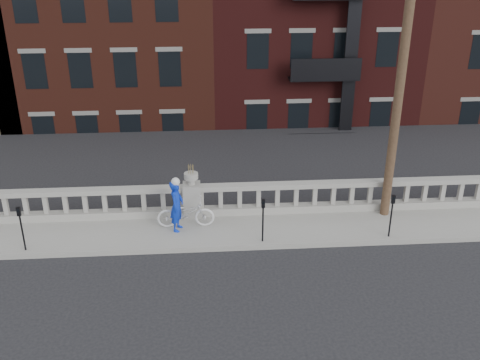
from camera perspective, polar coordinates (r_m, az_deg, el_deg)
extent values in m
plane|color=black|center=(14.03, -5.19, -11.76)|extent=(120.00, 120.00, 0.00)
cube|color=gray|center=(16.53, -5.09, -5.49)|extent=(32.00, 2.20, 0.15)
cube|color=gray|center=(17.27, -5.09, -3.37)|extent=(28.00, 0.34, 0.25)
cube|color=gray|center=(16.91, -5.19, -0.88)|extent=(28.00, 0.34, 0.16)
cube|color=gray|center=(17.08, -5.14, -2.10)|extent=(0.55, 0.55, 1.10)
cylinder|color=gray|center=(16.81, -5.22, -0.11)|extent=(0.24, 0.24, 0.20)
cylinder|color=gray|center=(16.74, -5.24, 0.45)|extent=(0.44, 0.44, 0.18)
cube|color=#605E59|center=(18.95, -4.78, -10.16)|extent=(36.00, 0.50, 5.15)
cube|color=black|center=(39.70, -4.54, 4.06)|extent=(80.00, 44.00, 0.50)
cube|color=#595651|center=(22.91, -9.73, -5.65)|extent=(16.00, 7.00, 4.00)
cube|color=#595651|center=(49.51, 22.77, 17.32)|extent=(14.00, 14.00, 18.00)
cube|color=#491E15|center=(32.27, -12.25, 12.35)|extent=(10.00, 14.00, 14.00)
cube|color=#3B1010|center=(32.31, 6.02, 14.12)|extent=(10.00, 14.00, 15.50)
cube|color=#4E1F17|center=(35.75, 22.17, 10.60)|extent=(10.00, 14.00, 12.00)
cylinder|color=#422D1E|center=(16.37, 17.01, 12.29)|extent=(0.28, 0.28, 10.00)
cylinder|color=black|center=(16.31, -22.17, -5.25)|extent=(0.05, 0.05, 1.10)
cube|color=black|center=(16.01, -22.54, -3.12)|extent=(0.10, 0.08, 0.26)
cube|color=black|center=(15.96, -22.61, -3.06)|extent=(0.06, 0.01, 0.08)
cylinder|color=black|center=(15.57, 2.45, -4.76)|extent=(0.05, 0.05, 1.10)
cube|color=black|center=(15.25, 2.49, -2.52)|extent=(0.10, 0.08, 0.26)
cube|color=black|center=(15.19, 2.51, -2.46)|extent=(0.06, 0.01, 0.08)
cylinder|color=black|center=(16.41, 15.76, -4.12)|extent=(0.05, 0.05, 1.10)
cube|color=black|center=(16.11, 16.03, -1.99)|extent=(0.10, 0.08, 0.26)
cube|color=black|center=(16.06, 16.10, -1.93)|extent=(0.06, 0.01, 0.08)
imported|color=silver|center=(16.48, -5.81, -3.51)|extent=(1.75, 0.62, 0.92)
imported|color=#0C2CBE|center=(16.16, -6.76, -2.75)|extent=(0.53, 0.67, 1.61)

